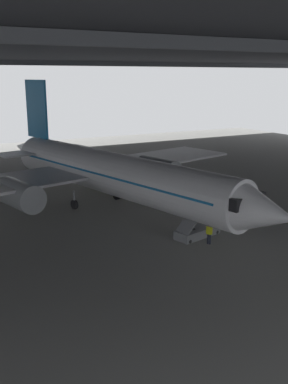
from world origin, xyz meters
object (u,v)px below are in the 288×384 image
(boarding_stairs, at_px, (198,227))
(crew_worker_by_stairs, at_px, (209,233))
(baggage_tug, at_px, (106,183))
(airplane_main, at_px, (109,173))

(boarding_stairs, height_order, crew_worker_by_stairs, boarding_stairs)
(boarding_stairs, distance_m, crew_worker_by_stairs, 1.86)
(crew_worker_by_stairs, height_order, baggage_tug, crew_worker_by_stairs)
(boarding_stairs, bearing_deg, airplane_main, 107.01)
(baggage_tug, bearing_deg, crew_worker_by_stairs, -90.54)
(airplane_main, xyz_separation_m, boarding_stairs, (3.13, -10.23, -2.81))
(crew_worker_by_stairs, relative_size, baggage_tug, 0.71)
(airplane_main, height_order, crew_worker_by_stairs, airplane_main)
(airplane_main, relative_size, boarding_stairs, 8.02)
(boarding_stairs, bearing_deg, baggage_tug, 90.18)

